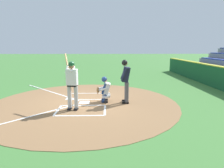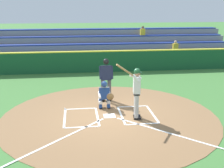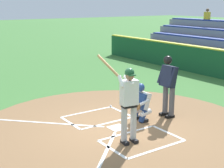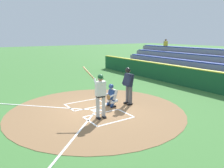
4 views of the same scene
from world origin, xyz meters
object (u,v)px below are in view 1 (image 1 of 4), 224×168
catcher (105,89)px  baseball (106,93)px  batter (72,82)px  plate_umpire (126,78)px

catcher → baseball: catcher is taller
baseball → batter: bearing=154.3°
batter → baseball: bearing=-25.7°
catcher → plate_umpire: bearing=-99.9°
baseball → catcher: bearing=179.0°
batter → plate_umpire: size_ratio=1.14×
plate_umpire → baseball: bearing=26.5°
batter → catcher: size_ratio=1.88×
plate_umpire → batter: bearing=112.0°
batter → catcher: bearing=-50.4°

